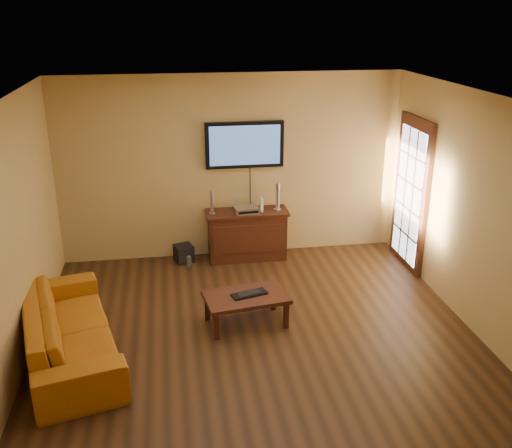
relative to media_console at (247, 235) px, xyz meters
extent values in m
plane|color=black|center=(-0.20, -2.26, -0.37)|extent=(5.00, 5.00, 0.00)
plane|color=tan|center=(-0.20, 0.24, 0.98)|extent=(5.00, 0.00, 5.00)
plane|color=tan|center=(-2.70, -2.26, 0.98)|extent=(0.00, 5.00, 5.00)
plane|color=tan|center=(2.30, -2.26, 0.98)|extent=(0.00, 5.00, 5.00)
plane|color=white|center=(-0.20, -2.26, 2.33)|extent=(5.00, 5.00, 0.00)
cube|color=#33150B|center=(2.26, -0.56, 0.68)|extent=(0.06, 1.02, 2.22)
cube|color=white|center=(2.23, -0.56, 0.68)|extent=(0.01, 0.79, 1.89)
cube|color=#33150B|center=(0.00, 0.01, -0.02)|extent=(1.14, 0.43, 0.70)
cube|color=black|center=(0.00, -0.21, 0.01)|extent=(1.04, 0.02, 0.42)
cube|color=#33150B|center=(0.00, 0.01, 0.35)|extent=(1.20, 0.46, 0.04)
cube|color=black|center=(0.00, 0.19, 1.32)|extent=(1.14, 0.07, 0.67)
cube|color=#385C91|center=(0.00, 0.15, 1.32)|extent=(1.02, 0.01, 0.57)
cube|color=#33150B|center=(-0.28, -1.89, -0.02)|extent=(1.04, 0.71, 0.05)
cube|color=#33150B|center=(-0.67, -2.18, -0.21)|extent=(0.06, 0.06, 0.33)
cube|color=#33150B|center=(0.16, -2.06, -0.21)|extent=(0.06, 0.06, 0.33)
cube|color=#33150B|center=(-0.73, -1.73, -0.21)|extent=(0.06, 0.06, 0.33)
cube|color=#33150B|center=(0.10, -1.60, -0.21)|extent=(0.06, 0.06, 0.33)
imported|color=#AB6113|center=(-2.25, -2.25, 0.06)|extent=(1.16, 2.29, 0.86)
cylinder|color=silver|center=(-0.51, -0.03, 0.38)|extent=(0.10, 0.10, 0.01)
cylinder|color=silver|center=(-0.51, -0.03, 0.55)|extent=(0.05, 0.05, 0.34)
cylinder|color=silver|center=(0.46, 0.00, 0.38)|extent=(0.11, 0.11, 0.02)
cylinder|color=silver|center=(0.46, 0.00, 0.58)|extent=(0.06, 0.06, 0.39)
cube|color=silver|center=(-0.01, -0.04, 0.41)|extent=(0.36, 0.28, 0.08)
cube|color=white|center=(0.21, 0.00, 0.47)|extent=(0.04, 0.14, 0.20)
cube|color=black|center=(-0.95, 0.02, -0.25)|extent=(0.32, 0.32, 0.25)
cylinder|color=white|center=(-0.88, -0.26, -0.28)|extent=(0.07, 0.07, 0.19)
sphere|color=white|center=(-0.88, -0.26, -0.18)|extent=(0.04, 0.04, 0.04)
cube|color=black|center=(-0.24, -1.89, 0.01)|extent=(0.45, 0.27, 0.02)
cube|color=black|center=(-0.24, -1.89, 0.03)|extent=(0.29, 0.18, 0.01)
camera|label=1|loc=(-1.11, -7.78, 3.17)|focal=40.00mm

